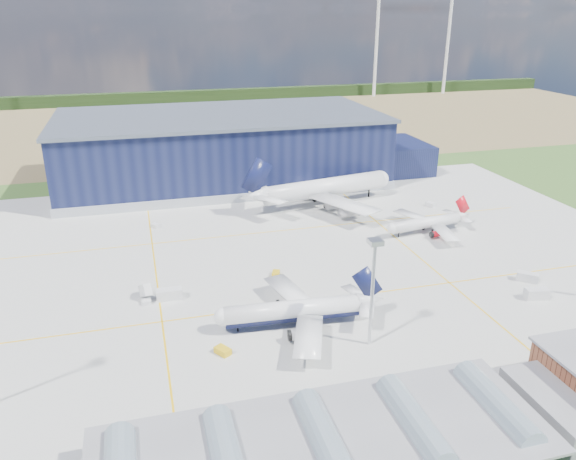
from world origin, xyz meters
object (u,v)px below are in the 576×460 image
object	(u,v)px
gse_van_c	(537,294)
car_b	(321,413)
gse_van_a	(169,294)
gse_cart_a	(431,204)
light_mast_center	(373,276)
gse_tug_a	(223,351)
airliner_widebody	(326,178)
airliner_red	(426,217)
gse_van_b	(527,277)
airliner_navy	(292,301)
gse_tug_b	(276,273)
hangar	(228,150)
airstair	(146,293)
gse_cart_b	(156,226)

from	to	relation	value
gse_van_c	car_b	distance (m)	66.67
gse_van_a	gse_cart_a	world-z (taller)	gse_van_a
light_mast_center	gse_tug_a	size ratio (longest dim) A/B	7.09
airliner_widebody	gse_tug_a	xyz separation A→B (m)	(-48.85, -80.56, -8.79)
airliner_red	gse_van_c	size ratio (longest dim) A/B	5.67
light_mast_center	car_b	size ratio (longest dim) A/B	6.13
light_mast_center	gse_van_b	bearing A→B (deg)	17.77
gse_van_a	gse_van_c	xyz separation A→B (m)	(82.96, -22.59, -0.01)
gse_cart_a	car_b	size ratio (longest dim) A/B	0.88
light_mast_center	car_b	world-z (taller)	light_mast_center
airliner_navy	airliner_red	distance (m)	67.53
light_mast_center	gse_tug_b	world-z (taller)	light_mast_center
car_b	gse_van_a	bearing A→B (deg)	23.48
gse_tug_a	car_b	xyz separation A→B (m)	(12.88, -22.44, -0.06)
gse_van_a	gse_tug_a	bearing A→B (deg)	-160.81
airliner_red	hangar	bearing A→B (deg)	-64.76
gse_tug_a	gse_van_a	xyz separation A→B (m)	(-8.43, 25.51, 0.62)
gse_cart_a	gse_van_c	bearing A→B (deg)	-122.05
gse_tug_a	gse_cart_a	xyz separation A→B (m)	(83.23, 68.94, 0.04)
hangar	gse_van_b	size ratio (longest dim) A/B	28.98
light_mast_center	gse_van_a	size ratio (longest dim) A/B	3.88
gse_van_b	gse_cart_a	bearing A→B (deg)	36.23
airliner_red	gse_tug_b	size ratio (longest dim) A/B	11.52
gse_van_c	airstair	distance (m)	91.54
airliner_widebody	gse_van_c	world-z (taller)	airliner_widebody
hangar	airliner_widebody	world-z (taller)	hangar
gse_van_c	airstair	xyz separation A→B (m)	(-88.26, 24.28, 0.13)
gse_van_c	airliner_navy	bearing A→B (deg)	98.57
gse_van_b	airliner_navy	bearing A→B (deg)	135.54
airliner_red	gse_van_c	xyz separation A→B (m)	(4.91, -44.64, -3.66)
gse_tug_b	gse_van_b	world-z (taller)	gse_van_b
gse_van_a	gse_cart_a	xyz separation A→B (m)	(91.66, 43.43, -0.58)
gse_van_b	airstair	world-z (taller)	airstair
airliner_red	car_b	size ratio (longest dim) A/B	8.08
airliner_navy	gse_van_a	world-z (taller)	airliner_navy
gse_cart_a	gse_tug_a	bearing A→B (deg)	-164.91
gse_tug_a	gse_cart_b	size ratio (longest dim) A/B	1.17
gse_tug_a	gse_van_b	distance (m)	79.17
gse_cart_b	light_mast_center	bearing A→B (deg)	-101.79
gse_van_a	gse_van_b	size ratio (longest dim) A/B	1.18
hangar	gse_tug_b	xyz separation A→B (m)	(-3.33, -89.29, -11.05)
car_b	gse_cart_a	bearing A→B (deg)	-38.07
airliner_red	gse_van_a	distance (m)	81.19
gse_tug_a	airstair	bearing A→B (deg)	83.99
gse_tug_a	gse_cart_b	world-z (taller)	gse_tug_a
airliner_widebody	gse_cart_a	distance (m)	37.33
gse_tug_a	car_b	size ratio (longest dim) A/B	0.87
airliner_navy	gse_cart_a	xyz separation A→B (m)	(67.15, 62.51, -5.39)
airliner_navy	airliner_widebody	distance (m)	81.12
gse_van_a	gse_cart_a	distance (m)	101.43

